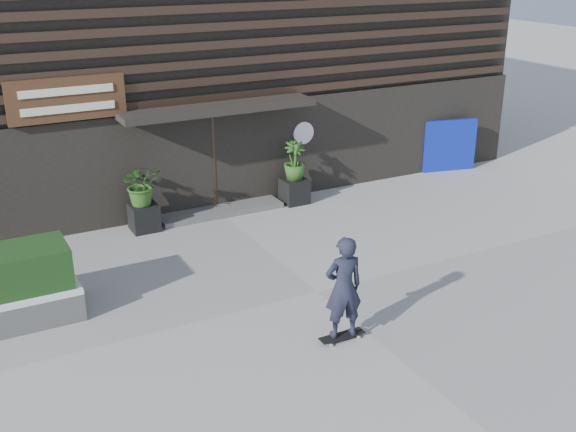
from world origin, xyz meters
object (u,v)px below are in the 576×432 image
planter_pot_left (144,217)px  planter_pot_right (294,191)px  skateboarder (344,288)px  blue_tarp (450,145)px

planter_pot_left → planter_pot_right: 3.80m
planter_pot_right → skateboarder: 6.52m
planter_pot_right → skateboarder: bearing=-111.5°
planter_pot_left → blue_tarp: bearing=1.9°
planter_pot_left → planter_pot_right: (3.80, 0.00, 0.00)m
planter_pot_right → skateboarder: (-2.38, -6.04, 0.64)m
planter_pot_left → planter_pot_right: bearing=0.0°
planter_pot_left → planter_pot_right: size_ratio=1.00×
blue_tarp → planter_pot_right: bearing=-164.2°
planter_pot_left → blue_tarp: 8.91m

